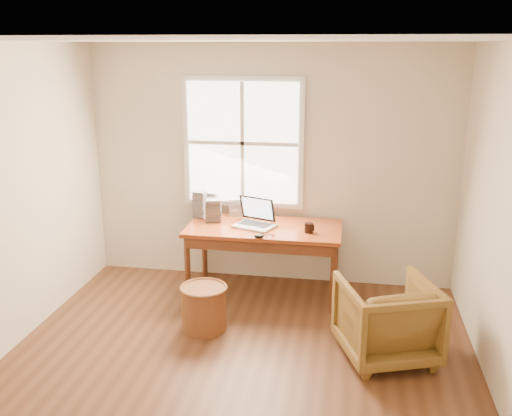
{
  "coord_description": "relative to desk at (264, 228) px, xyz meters",
  "views": [
    {
      "loc": [
        0.86,
        -3.77,
        2.58
      ],
      "look_at": [
        -0.06,
        1.65,
        0.99
      ],
      "focal_mm": 40.0,
      "sensor_mm": 36.0,
      "label": 1
    }
  ],
  "objects": [
    {
      "name": "cd_stack_b",
      "position": [
        -0.56,
        0.1,
        0.14
      ],
      "size": [
        0.19,
        0.17,
        0.24
      ],
      "primitive_type": "cube",
      "rotation": [
        0.0,
        0.0,
        0.23
      ],
      "color": "#25252A",
      "rests_on": "desk"
    },
    {
      "name": "cd_stack_a",
      "position": [
        -0.65,
        0.35,
        0.14
      ],
      "size": [
        0.14,
        0.13,
        0.25
      ],
      "primitive_type": "cube",
      "rotation": [
        0.0,
        0.0,
        -0.14
      ],
      "color": "silver",
      "rests_on": "desk"
    },
    {
      "name": "room_shell",
      "position": [
        -0.02,
        -1.64,
        0.59
      ],
      "size": [
        4.04,
        4.54,
        2.64
      ],
      "color": "brown",
      "rests_on": "ground"
    },
    {
      "name": "laptop",
      "position": [
        -0.1,
        -0.04,
        0.17
      ],
      "size": [
        0.51,
        0.52,
        0.29
      ],
      "primitive_type": null,
      "rotation": [
        0.0,
        0.0,
        -0.35
      ],
      "color": "#A6A8AD",
      "rests_on": "desk"
    },
    {
      "name": "wicker_stool",
      "position": [
        -0.43,
        -0.89,
        -0.52
      ],
      "size": [
        0.44,
        0.44,
        0.42
      ],
      "primitive_type": "cylinder",
      "rotation": [
        0.0,
        0.0,
        -0.07
      ],
      "color": "brown",
      "rests_on": "room_shell"
    },
    {
      "name": "coffee_mug",
      "position": [
        0.47,
        -0.12,
        0.07
      ],
      "size": [
        0.11,
        0.11,
        0.1
      ],
      "primitive_type": "cylinder",
      "rotation": [
        0.0,
        0.0,
        -0.35
      ],
      "color": "black",
      "rests_on": "desk"
    },
    {
      "name": "desk",
      "position": [
        0.0,
        0.0,
        0.0
      ],
      "size": [
        1.6,
        0.8,
        0.04
      ],
      "primitive_type": "cube",
      "color": "brown",
      "rests_on": "room_shell"
    },
    {
      "name": "armchair",
      "position": [
        1.22,
        -1.1,
        -0.38
      ],
      "size": [
        0.95,
        0.97,
        0.69
      ],
      "primitive_type": "imported",
      "rotation": [
        0.0,
        0.0,
        3.49
      ],
      "color": "brown",
      "rests_on": "room_shell"
    },
    {
      "name": "cd_stack_c",
      "position": [
        -0.75,
        0.22,
        0.16
      ],
      "size": [
        0.14,
        0.13,
        0.29
      ],
      "primitive_type": "cube",
      "rotation": [
        0.0,
        0.0,
        -0.11
      ],
      "color": "#9F9DAA",
      "rests_on": "desk"
    },
    {
      "name": "cd_stack_d",
      "position": [
        -0.37,
        0.36,
        0.11
      ],
      "size": [
        0.16,
        0.14,
        0.19
      ],
      "primitive_type": "cube",
      "rotation": [
        0.0,
        0.0,
        0.11
      ],
      "color": "silver",
      "rests_on": "desk"
    },
    {
      "name": "mouse",
      "position": [
        0.01,
        -0.36,
        0.04
      ],
      "size": [
        0.11,
        0.08,
        0.03
      ],
      "primitive_type": "ellipsoid",
      "rotation": [
        0.0,
        0.0,
        0.15
      ],
      "color": "black",
      "rests_on": "desk"
    }
  ]
}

